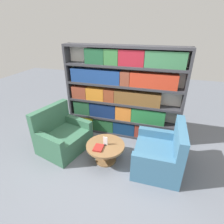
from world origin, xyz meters
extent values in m
plane|color=slate|center=(0.00, 0.00, 0.00)|extent=(14.00, 14.00, 0.00)
cube|color=silver|center=(0.00, 1.49, 1.04)|extent=(2.60, 0.05, 2.07)
cube|color=#333338|center=(-1.28, 1.37, 1.04)|extent=(0.05, 0.30, 2.07)
cube|color=#333338|center=(1.28, 1.37, 1.04)|extent=(0.05, 0.30, 2.07)
cube|color=#333338|center=(0.00, 1.37, 0.03)|extent=(2.50, 0.30, 0.05)
cube|color=#333338|center=(0.00, 1.37, 0.41)|extent=(2.50, 0.30, 0.05)
cube|color=#333338|center=(0.00, 1.37, 0.83)|extent=(2.50, 0.30, 0.05)
cube|color=#333338|center=(0.00, 1.37, 1.24)|extent=(2.50, 0.30, 0.05)
cube|color=#333338|center=(0.00, 1.37, 1.66)|extent=(2.50, 0.30, 0.05)
cube|color=#333338|center=(0.00, 1.37, 2.05)|extent=(2.50, 0.30, 0.05)
cube|color=gold|center=(-0.90, 1.34, 0.21)|extent=(0.39, 0.20, 0.31)
cube|color=#20512C|center=(-0.45, 1.34, 0.21)|extent=(0.51, 0.20, 0.31)
cube|color=navy|center=(0.07, 1.34, 0.21)|extent=(0.51, 0.20, 0.31)
cube|color=maroon|center=(0.77, 1.34, 0.21)|extent=(0.86, 0.20, 0.31)
cube|color=#204D2F|center=(-0.98, 1.34, 0.61)|extent=(0.41, 0.20, 0.33)
cube|color=navy|center=(-0.46, 1.34, 0.61)|extent=(0.63, 0.20, 0.33)
cube|color=orange|center=(0.05, 1.34, 0.61)|extent=(0.37, 0.20, 0.33)
cube|color=#247139|center=(0.61, 1.34, 0.61)|extent=(0.73, 0.20, 0.33)
cube|color=brown|center=(-1.03, 1.34, 1.00)|extent=(0.36, 0.20, 0.29)
cube|color=#C77322|center=(-0.63, 1.34, 1.00)|extent=(0.42, 0.20, 0.29)
cube|color=brown|center=(-0.29, 1.34, 1.00)|extent=(0.24, 0.20, 0.29)
cube|color=brown|center=(0.34, 1.34, 1.00)|extent=(1.00, 0.20, 0.29)
cube|color=navy|center=(-0.61, 1.34, 1.42)|extent=(1.13, 0.20, 0.30)
cube|color=brown|center=(0.06, 1.34, 1.42)|extent=(0.20, 0.20, 0.30)
cube|color=#B4331D|center=(0.64, 1.34, 1.42)|extent=(0.95, 0.20, 0.30)
cube|color=#1B4C2E|center=(-0.60, 1.34, 1.84)|extent=(0.42, 0.20, 0.31)
cube|color=#316935|center=(-0.24, 1.34, 1.84)|extent=(0.30, 0.20, 0.31)
cube|color=maroon|center=(0.17, 1.34, 1.84)|extent=(0.51, 0.20, 0.31)
cube|color=#346C44|center=(0.82, 1.34, 1.84)|extent=(0.76, 0.20, 0.31)
cube|color=#336047|center=(-1.03, 0.45, 0.20)|extent=(1.03, 1.12, 0.41)
cube|color=#336047|center=(-1.36, 0.53, 0.67)|extent=(0.37, 0.95, 0.52)
cube|color=#336047|center=(-1.07, 0.03, 0.49)|extent=(0.68, 0.29, 0.16)
cube|color=#336047|center=(-0.86, 0.83, 0.49)|extent=(0.68, 0.29, 0.16)
cube|color=#386684|center=(0.90, 0.45, 0.20)|extent=(0.82, 0.96, 0.41)
cube|color=#386684|center=(1.23, 0.45, 0.67)|extent=(0.15, 0.95, 0.52)
cube|color=#386684|center=(0.82, 0.86, 0.49)|extent=(0.68, 0.13, 0.16)
cube|color=#386684|center=(0.83, 0.03, 0.49)|extent=(0.68, 0.13, 0.16)
cylinder|color=brown|center=(-0.07, 0.34, 0.17)|extent=(0.13, 0.13, 0.34)
cylinder|color=brown|center=(-0.07, 0.34, 0.01)|extent=(0.41, 0.41, 0.03)
cylinder|color=brown|center=(-0.07, 0.34, 0.36)|extent=(0.74, 0.74, 0.04)
cube|color=black|center=(-0.07, 0.34, 0.39)|extent=(0.05, 0.06, 0.01)
cube|color=white|center=(-0.07, 0.34, 0.47)|extent=(0.08, 0.01, 0.17)
cube|color=maroon|center=(-0.15, 0.20, 0.40)|extent=(0.17, 0.22, 0.03)
camera|label=1|loc=(0.82, -2.20, 2.43)|focal=28.00mm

